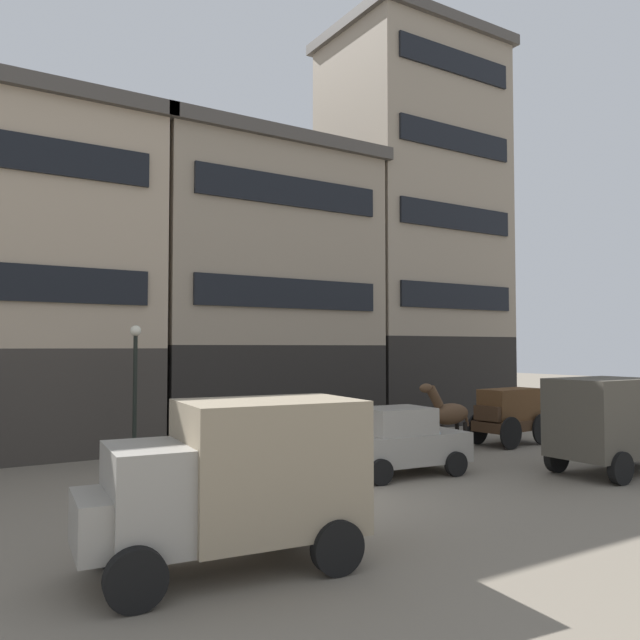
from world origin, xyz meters
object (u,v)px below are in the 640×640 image
(delivery_truck_near, at_px, (234,478))
(pedestrian_officer, at_px, (276,426))
(draft_horse, at_px, (448,413))
(cargo_wagon, at_px, (509,412))
(fire_hydrant_curbside, at_px, (240,443))
(sedan_light, at_px, (400,441))
(streetlamp_curbside, at_px, (135,374))
(delivery_truck_far, at_px, (616,421))

(delivery_truck_near, xyz_separation_m, pedestrian_officer, (5.31, 8.55, -0.44))
(draft_horse, xyz_separation_m, delivery_truck_near, (-10.55, -6.31, 0.15))
(cargo_wagon, distance_m, delivery_truck_near, 14.91)
(draft_horse, relative_size, delivery_truck_near, 0.52)
(fire_hydrant_curbside, bearing_deg, pedestrian_officer, -29.37)
(sedan_light, xyz_separation_m, pedestrian_officer, (-1.52, 4.29, 0.07))
(streetlamp_curbside, height_order, fire_hydrant_curbside, streetlamp_curbside)
(delivery_truck_near, bearing_deg, draft_horse, 30.90)
(sedan_light, xyz_separation_m, fire_hydrant_curbside, (-2.52, 4.86, -0.49))
(delivery_truck_far, height_order, pedestrian_officer, delivery_truck_far)
(draft_horse, xyz_separation_m, delivery_truck_far, (1.54, -5.03, 0.15))
(delivery_truck_near, xyz_separation_m, streetlamp_curbside, (1.10, 9.54, 1.25))
(cargo_wagon, distance_m, streetlamp_curbside, 12.90)
(cargo_wagon, height_order, sedan_light, cargo_wagon)
(streetlamp_curbside, distance_m, fire_hydrant_curbside, 3.94)
(pedestrian_officer, bearing_deg, streetlamp_curbside, 166.74)
(draft_horse, bearing_deg, fire_hydrant_curbside, 155.84)
(delivery_truck_far, height_order, streetlamp_curbside, streetlamp_curbside)
(cargo_wagon, height_order, pedestrian_officer, cargo_wagon)
(delivery_truck_far, bearing_deg, cargo_wagon, 74.34)
(pedestrian_officer, bearing_deg, sedan_light, -70.50)
(delivery_truck_near, height_order, pedestrian_officer, delivery_truck_near)
(streetlamp_curbside, bearing_deg, draft_horse, -18.87)
(delivery_truck_far, distance_m, fire_hydrant_curbside, 11.08)
(cargo_wagon, distance_m, sedan_light, 6.99)
(streetlamp_curbside, bearing_deg, delivery_truck_far, -36.92)
(pedestrian_officer, distance_m, fire_hydrant_curbside, 1.27)
(cargo_wagon, xyz_separation_m, fire_hydrant_curbside, (-9.19, 2.80, -0.72))
(draft_horse, bearing_deg, sedan_light, -151.08)
(sedan_light, xyz_separation_m, streetlamp_curbside, (-5.73, 5.29, 1.76))
(delivery_truck_far, bearing_deg, fire_hydrant_curbside, 134.83)
(draft_horse, xyz_separation_m, sedan_light, (-3.72, -2.06, -0.36))
(delivery_truck_near, xyz_separation_m, delivery_truck_far, (12.09, 1.29, 0.00))
(draft_horse, xyz_separation_m, fire_hydrant_curbside, (-6.24, 2.80, -0.84))
(pedestrian_officer, xyz_separation_m, fire_hydrant_curbside, (-1.00, 0.56, -0.55))
(pedestrian_officer, bearing_deg, delivery_truck_near, -121.83)
(delivery_truck_near, relative_size, streetlamp_curbside, 1.09)
(cargo_wagon, distance_m, delivery_truck_far, 5.23)
(sedan_light, bearing_deg, delivery_truck_near, -148.06)
(delivery_truck_far, bearing_deg, delivery_truck_near, -173.93)
(pedestrian_officer, xyz_separation_m, streetlamp_curbside, (-4.21, 0.99, 1.69))
(draft_horse, height_order, streetlamp_curbside, streetlamp_curbside)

